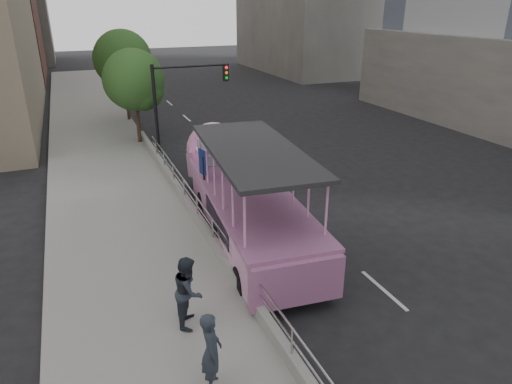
% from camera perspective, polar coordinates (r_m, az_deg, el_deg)
% --- Properties ---
extents(ground, '(160.00, 160.00, 0.00)m').
position_cam_1_polar(ground, '(15.51, 8.22, -8.93)').
color(ground, black).
extents(sidewalk, '(5.50, 80.00, 0.30)m').
position_cam_1_polar(sidewalk, '(22.72, -17.74, 1.14)').
color(sidewalk, gray).
rests_on(sidewalk, ground).
extents(kerb_wall, '(0.24, 30.00, 0.36)m').
position_cam_1_polar(kerb_wall, '(15.76, -5.33, -6.22)').
color(kerb_wall, gray).
rests_on(kerb_wall, sidewalk).
extents(guardrail, '(0.07, 22.00, 0.71)m').
position_cam_1_polar(guardrail, '(15.45, -5.42, -4.07)').
color(guardrail, '#ADACB1').
rests_on(guardrail, kerb_wall).
extents(duck_boat, '(3.66, 11.23, 3.66)m').
position_cam_1_polar(duck_boat, '(17.10, -1.74, -0.45)').
color(duck_boat, black).
rests_on(duck_boat, ground).
extents(car, '(1.75, 3.92, 1.31)m').
position_cam_1_polar(car, '(24.41, -0.85, 4.97)').
color(car, silver).
rests_on(car, ground).
extents(pedestrian_near, '(0.58, 0.76, 1.88)m').
position_cam_1_polar(pedestrian_near, '(10.26, -5.61, -19.18)').
color(pedestrian_near, '#262D38').
rests_on(pedestrian_near, sidewalk).
extents(pedestrian_mid, '(1.02, 1.14, 1.93)m').
position_cam_1_polar(pedestrian_mid, '(12.01, -8.41, -12.12)').
color(pedestrian_mid, '#262D38').
rests_on(pedestrian_mid, sidewalk).
extents(parking_sign, '(0.17, 0.67, 3.03)m').
position_cam_1_polar(parking_sign, '(17.34, -6.48, 1.59)').
color(parking_sign, black).
rests_on(parking_sign, ground).
extents(traffic_signal, '(4.20, 0.32, 5.20)m').
position_cam_1_polar(traffic_signal, '(24.77, -9.79, 11.70)').
color(traffic_signal, black).
rests_on(traffic_signal, ground).
extents(street_tree_near, '(3.52, 3.52, 5.72)m').
position_cam_1_polar(street_tree_near, '(27.77, -14.79, 13.13)').
color(street_tree_near, '#321F17').
rests_on(street_tree_near, ground).
extents(street_tree_far, '(3.97, 3.97, 6.45)m').
position_cam_1_polar(street_tree_far, '(33.63, -16.10, 15.39)').
color(street_tree_far, '#321F17').
rests_on(street_tree_far, ground).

